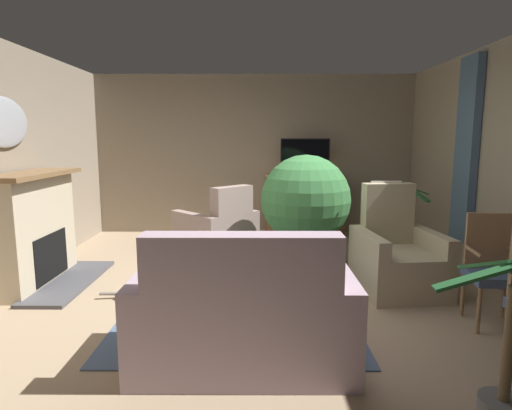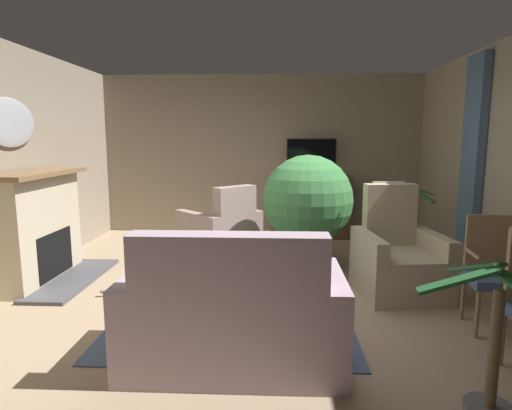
{
  "view_description": "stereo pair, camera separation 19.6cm",
  "coord_description": "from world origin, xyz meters",
  "px_view_note": "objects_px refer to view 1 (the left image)",
  "views": [
    {
      "loc": [
        0.07,
        -4.31,
        1.65
      ],
      "look_at": [
        0.04,
        0.39,
        0.91
      ],
      "focal_mm": 29.98,
      "sensor_mm": 36.0,
      "label": 1
    },
    {
      "loc": [
        0.26,
        -4.3,
        1.65
      ],
      "look_at": [
        0.04,
        0.39,
        0.91
      ],
      "focal_mm": 29.98,
      "sensor_mm": 36.0,
      "label": 2
    }
  ],
  "objects_px": {
    "potted_plant_small_fern_corner": "(397,240)",
    "folded_newspaper": "(249,261)",
    "fireplace": "(35,232)",
    "tv_cabinet": "(304,207)",
    "armchair_angled_to_table": "(218,234)",
    "coffee_table": "(262,264)",
    "potted_plant_leafy_by_curtain": "(505,391)",
    "potted_plant_on_hearth_side": "(305,201)",
    "sofa_floral": "(244,320)",
    "tv_remote": "(251,256)",
    "wall_mirror_oval": "(4,122)",
    "side_chair_nearest_door": "(492,267)",
    "armchair_facing_sofa": "(397,258)",
    "television": "(305,156)",
    "cat": "(142,290)"
  },
  "relations": [
    {
      "from": "tv_remote",
      "to": "armchair_facing_sofa",
      "type": "relative_size",
      "value": 0.15
    },
    {
      "from": "potted_plant_small_fern_corner",
      "to": "side_chair_nearest_door",
      "type": "bearing_deg",
      "value": -87.99
    },
    {
      "from": "tv_cabinet",
      "to": "tv_remote",
      "type": "relative_size",
      "value": 7.68
    },
    {
      "from": "tv_cabinet",
      "to": "folded_newspaper",
      "type": "bearing_deg",
      "value": -106.48
    },
    {
      "from": "television",
      "to": "cat",
      "type": "height_order",
      "value": "television"
    },
    {
      "from": "fireplace",
      "to": "tv_remote",
      "type": "bearing_deg",
      "value": -7.71
    },
    {
      "from": "sofa_floral",
      "to": "armchair_angled_to_table",
      "type": "distance_m",
      "value": 2.96
    },
    {
      "from": "armchair_angled_to_table",
      "to": "tv_cabinet",
      "type": "bearing_deg",
      "value": 44.01
    },
    {
      "from": "coffee_table",
      "to": "potted_plant_leafy_by_curtain",
      "type": "distance_m",
      "value": 2.48
    },
    {
      "from": "coffee_table",
      "to": "potted_plant_on_hearth_side",
      "type": "relative_size",
      "value": 0.74
    },
    {
      "from": "potted_plant_on_hearth_side",
      "to": "cat",
      "type": "xyz_separation_m",
      "value": [
        -1.8,
        -1.06,
        -0.78
      ]
    },
    {
      "from": "tv_cabinet",
      "to": "television",
      "type": "height_order",
      "value": "television"
    },
    {
      "from": "television",
      "to": "coffee_table",
      "type": "xyz_separation_m",
      "value": [
        -0.73,
        -2.83,
        -0.99
      ]
    },
    {
      "from": "fireplace",
      "to": "tv_remote",
      "type": "distance_m",
      "value": 2.47
    },
    {
      "from": "tv_cabinet",
      "to": "armchair_angled_to_table",
      "type": "relative_size",
      "value": 1.04
    },
    {
      "from": "fireplace",
      "to": "wall_mirror_oval",
      "type": "distance_m",
      "value": 1.24
    },
    {
      "from": "fireplace",
      "to": "folded_newspaper",
      "type": "relative_size",
      "value": 5.08
    },
    {
      "from": "coffee_table",
      "to": "side_chair_nearest_door",
      "type": "bearing_deg",
      "value": -16.13
    },
    {
      "from": "wall_mirror_oval",
      "to": "potted_plant_leafy_by_curtain",
      "type": "distance_m",
      "value": 5.07
    },
    {
      "from": "sofa_floral",
      "to": "armchair_facing_sofa",
      "type": "height_order",
      "value": "armchair_facing_sofa"
    },
    {
      "from": "tv_cabinet",
      "to": "potted_plant_on_hearth_side",
      "type": "bearing_deg",
      "value": -95.57
    },
    {
      "from": "armchair_angled_to_table",
      "to": "potted_plant_small_fern_corner",
      "type": "bearing_deg",
      "value": 2.93
    },
    {
      "from": "tv_cabinet",
      "to": "cat",
      "type": "height_order",
      "value": "tv_cabinet"
    },
    {
      "from": "potted_plant_on_hearth_side",
      "to": "potted_plant_leafy_by_curtain",
      "type": "xyz_separation_m",
      "value": [
        0.76,
        -3.14,
        -0.59
      ]
    },
    {
      "from": "tv_cabinet",
      "to": "armchair_angled_to_table",
      "type": "bearing_deg",
      "value": -135.99
    },
    {
      "from": "coffee_table",
      "to": "armchair_angled_to_table",
      "type": "distance_m",
      "value": 1.7
    },
    {
      "from": "sofa_floral",
      "to": "potted_plant_on_hearth_side",
      "type": "bearing_deg",
      "value": 73.66
    },
    {
      "from": "sofa_floral",
      "to": "armchair_angled_to_table",
      "type": "height_order",
      "value": "sofa_floral"
    },
    {
      "from": "side_chair_nearest_door",
      "to": "fireplace",
      "type": "bearing_deg",
      "value": 167.5
    },
    {
      "from": "television",
      "to": "tv_remote",
      "type": "height_order",
      "value": "television"
    },
    {
      "from": "tv_cabinet",
      "to": "folded_newspaper",
      "type": "height_order",
      "value": "tv_cabinet"
    },
    {
      "from": "tv_remote",
      "to": "folded_newspaper",
      "type": "xyz_separation_m",
      "value": [
        -0.02,
        -0.15,
        -0.01
      ]
    },
    {
      "from": "wall_mirror_oval",
      "to": "coffee_table",
      "type": "height_order",
      "value": "wall_mirror_oval"
    },
    {
      "from": "fireplace",
      "to": "tv_cabinet",
      "type": "height_order",
      "value": "fireplace"
    },
    {
      "from": "potted_plant_leafy_by_curtain",
      "to": "potted_plant_small_fern_corner",
      "type": "relative_size",
      "value": 0.97
    },
    {
      "from": "coffee_table",
      "to": "tv_remote",
      "type": "height_order",
      "value": "tv_remote"
    },
    {
      "from": "wall_mirror_oval",
      "to": "coffee_table",
      "type": "relative_size",
      "value": 0.89
    },
    {
      "from": "armchair_facing_sofa",
      "to": "potted_plant_on_hearth_side",
      "type": "height_order",
      "value": "potted_plant_on_hearth_side"
    },
    {
      "from": "television",
      "to": "potted_plant_leafy_by_curtain",
      "type": "relative_size",
      "value": 0.79
    },
    {
      "from": "sofa_floral",
      "to": "potted_plant_small_fern_corner",
      "type": "xyz_separation_m",
      "value": [
        2.1,
        3.06,
        -0.14
      ]
    },
    {
      "from": "coffee_table",
      "to": "potted_plant_leafy_by_curtain",
      "type": "xyz_separation_m",
      "value": [
        1.32,
        -2.1,
        -0.08
      ]
    },
    {
      "from": "sofa_floral",
      "to": "potted_plant_small_fern_corner",
      "type": "bearing_deg",
      "value": 55.49
    },
    {
      "from": "potted_plant_on_hearth_side",
      "to": "sofa_floral",
      "type": "bearing_deg",
      "value": -106.34
    },
    {
      "from": "potted_plant_small_fern_corner",
      "to": "folded_newspaper",
      "type": "bearing_deg",
      "value": -139.82
    },
    {
      "from": "television",
      "to": "armchair_angled_to_table",
      "type": "xyz_separation_m",
      "value": [
        -1.34,
        -1.24,
        -1.03
      ]
    },
    {
      "from": "armchair_facing_sofa",
      "to": "tv_cabinet",
      "type": "bearing_deg",
      "value": 105.66
    },
    {
      "from": "cat",
      "to": "sofa_floral",
      "type": "bearing_deg",
      "value": -49.78
    },
    {
      "from": "coffee_table",
      "to": "potted_plant_small_fern_corner",
      "type": "height_order",
      "value": "potted_plant_small_fern_corner"
    },
    {
      "from": "wall_mirror_oval",
      "to": "armchair_angled_to_table",
      "type": "relative_size",
      "value": 0.77
    },
    {
      "from": "sofa_floral",
      "to": "coffee_table",
      "type": "bearing_deg",
      "value": 83.95
    }
  ]
}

